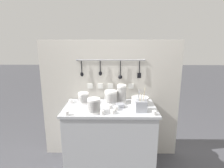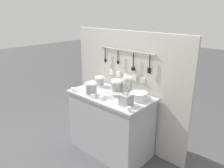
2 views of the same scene
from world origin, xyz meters
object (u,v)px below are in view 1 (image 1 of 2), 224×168
at_px(bowl_stack_wide_centre, 122,94).
at_px(cup_front_left, 102,113).
at_px(cup_centre, 110,106).
at_px(cup_back_right, 71,101).
at_px(plate_stack, 140,101).
at_px(cup_by_caddy, 113,112).
at_px(cup_front_right, 154,113).
at_px(cutlery_caddy, 141,106).
at_px(cup_beside_plates, 67,113).
at_px(bowl_stack_tall_left, 94,106).
at_px(bowl_stack_nested_right, 83,98).
at_px(steel_mixing_bowl, 120,105).
at_px(bowl_stack_back_corner, 111,97).
at_px(cup_mid_row, 116,108).

height_order(bowl_stack_wide_centre, cup_front_left, bowl_stack_wide_centre).
height_order(cup_centre, cup_back_right, same).
bearing_deg(bowl_stack_wide_centre, plate_stack, -17.21).
bearing_deg(cup_by_caddy, cup_front_right, -3.25).
height_order(cutlery_caddy, cup_back_right, cutlery_caddy).
distance_m(plate_stack, cup_by_caddy, 0.47).
bearing_deg(cup_centre, cup_beside_plates, -156.21).
xyz_separation_m(bowl_stack_tall_left, cup_beside_plates, (-0.29, -0.07, -0.06)).
bearing_deg(bowl_stack_tall_left, plate_stack, 27.28).
bearing_deg(cup_by_caddy, bowl_stack_nested_right, 137.92).
distance_m(cup_front_left, cup_back_right, 0.58).
bearing_deg(cutlery_caddy, cup_front_left, -165.70).
height_order(plate_stack, cutlery_caddy, cutlery_caddy).
relative_size(steel_mixing_bowl, cup_back_right, 2.15).
distance_m(cup_centre, cup_back_right, 0.56).
bearing_deg(cup_by_caddy, cup_front_left, -166.99).
relative_size(bowl_stack_back_corner, cup_front_left, 3.51).
xyz_separation_m(steel_mixing_bowl, cup_front_left, (-0.20, -0.23, 0.00)).
height_order(bowl_stack_tall_left, cup_front_right, bowl_stack_tall_left).
height_order(cup_front_left, cup_front_right, same).
bearing_deg(plate_stack, bowl_stack_wide_centre, 162.79).
relative_size(plate_stack, cup_front_right, 4.31).
distance_m(bowl_stack_tall_left, cup_beside_plates, 0.31).
relative_size(cup_mid_row, cup_by_caddy, 1.00).
bearing_deg(bowl_stack_wide_centre, cup_back_right, -177.08).
bearing_deg(cup_by_caddy, bowl_stack_wide_centre, 74.08).
xyz_separation_m(cutlery_caddy, cup_by_caddy, (-0.33, -0.09, -0.04)).
distance_m(bowl_stack_nested_right, cutlery_caddy, 0.76).
bearing_deg(cup_centre, cup_by_caddy, -79.05).
bearing_deg(bowl_stack_wide_centre, bowl_stack_tall_left, -132.09).
height_order(cup_mid_row, cup_by_caddy, same).
xyz_separation_m(plate_stack, cup_back_right, (-0.90, 0.04, -0.02)).
relative_size(plate_stack, cup_back_right, 4.31).
relative_size(cutlery_caddy, cup_back_right, 5.66).
height_order(plate_stack, cup_back_right, plate_stack).
bearing_deg(bowl_stack_tall_left, cup_centre, 36.49).
height_order(cutlery_caddy, cup_beside_plates, cutlery_caddy).
bearing_deg(cup_centre, cup_mid_row, -39.94).
distance_m(steel_mixing_bowl, cup_centre, 0.12).
distance_m(bowl_stack_back_corner, bowl_stack_nested_right, 0.36).
xyz_separation_m(bowl_stack_nested_right, cup_beside_plates, (-0.12, -0.39, -0.05)).
height_order(bowl_stack_wide_centre, bowl_stack_nested_right, bowl_stack_wide_centre).
relative_size(cup_beside_plates, cup_centre, 1.00).
bearing_deg(cup_by_caddy, cup_back_right, 147.36).
height_order(steel_mixing_bowl, cup_beside_plates, cup_beside_plates).
xyz_separation_m(cup_beside_plates, cup_front_left, (0.39, 0.02, 0.00)).
distance_m(bowl_stack_nested_right, cup_beside_plates, 0.42).
relative_size(steel_mixing_bowl, cup_by_caddy, 2.15).
bearing_deg(steel_mixing_bowl, cup_front_left, -130.95).
bearing_deg(cutlery_caddy, cup_by_caddy, -165.25).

